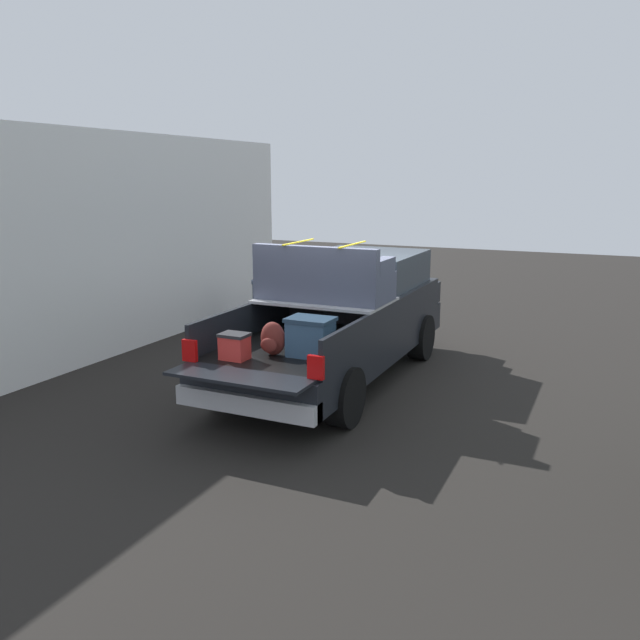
% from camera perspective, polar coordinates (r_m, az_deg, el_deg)
% --- Properties ---
extents(ground_plane, '(40.00, 40.00, 0.00)m').
position_cam_1_polar(ground_plane, '(10.44, 1.39, -5.25)').
color(ground_plane, black).
extents(pickup_truck, '(6.05, 2.06, 2.23)m').
position_cam_1_polar(pickup_truck, '(10.52, 2.23, 0.36)').
color(pickup_truck, black).
rests_on(pickup_truck, ground_plane).
extents(building_facade, '(10.64, 0.36, 3.96)m').
position_cam_1_polar(building_facade, '(12.54, -16.92, 6.48)').
color(building_facade, white).
rests_on(building_facade, ground_plane).
extents(trash_can, '(0.60, 0.60, 0.98)m').
position_cam_1_polar(trash_can, '(14.22, -4.79, 1.57)').
color(trash_can, '#3F4C66').
rests_on(trash_can, ground_plane).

